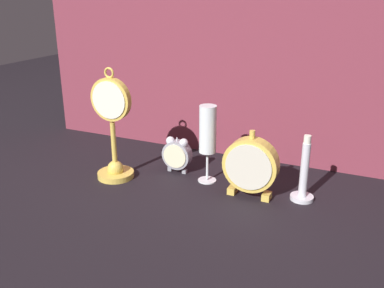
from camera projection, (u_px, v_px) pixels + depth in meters
ground_plane at (179, 194)px, 1.12m from camera, size 4.00×4.00×0.00m
fabric_backdrop_drape at (226, 36)px, 1.27m from camera, size 1.28×0.01×0.75m
pocket_watch_on_stand at (113, 135)px, 1.18m from camera, size 0.12×0.10×0.31m
alarm_clock_twin_bell at (177, 153)px, 1.23m from camera, size 0.09×0.03×0.11m
mantel_clock_silver at (251, 165)px, 1.08m from camera, size 0.14×0.04×0.18m
champagne_flute at (208, 134)px, 1.15m from camera, size 0.05×0.05×0.22m
brass_candlestick at (304, 178)px, 1.07m from camera, size 0.06×0.06×0.17m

